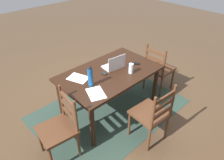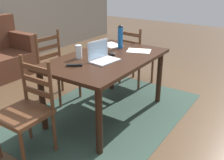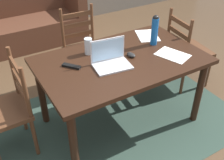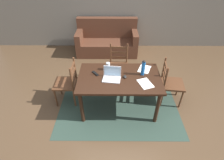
{
  "view_description": "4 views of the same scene",
  "coord_description": "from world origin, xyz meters",
  "px_view_note": "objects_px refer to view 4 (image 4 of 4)",
  "views": [
    {
      "loc": [
        1.87,
        2.01,
        2.46
      ],
      "look_at": [
        -0.08,
        -0.04,
        0.56
      ],
      "focal_mm": 33.78,
      "sensor_mm": 36.0,
      "label": 1
    },
    {
      "loc": [
        -2.38,
        -1.69,
        1.67
      ],
      "look_at": [
        -0.06,
        -0.12,
        0.51
      ],
      "focal_mm": 41.27,
      "sensor_mm": 36.0,
      "label": 2
    },
    {
      "loc": [
        -1.18,
        -1.82,
        2.02
      ],
      "look_at": [
        -0.06,
        0.06,
        0.51
      ],
      "focal_mm": 43.52,
      "sensor_mm": 36.0,
      "label": 3
    },
    {
      "loc": [
        -0.12,
        -2.64,
        2.72
      ],
      "look_at": [
        -0.14,
        0.1,
        0.62
      ],
      "focal_mm": 28.43,
      "sensor_mm": 36.0,
      "label": 4
    }
  ],
  "objects_px": {
    "couch": "(107,41)",
    "drinking_glass": "(108,66)",
    "dining_table": "(119,81)",
    "computer_mouse": "(125,77)",
    "chair_right_far": "(171,83)",
    "water_bottle": "(143,67)",
    "tv_remote": "(95,73)",
    "chair_far_head": "(118,66)",
    "laptop": "(112,76)",
    "chair_left_far": "(67,83)"
  },
  "relations": [
    {
      "from": "drinking_glass",
      "to": "water_bottle",
      "type": "bearing_deg",
      "value": -13.57
    },
    {
      "from": "chair_far_head",
      "to": "laptop",
      "type": "xyz_separation_m",
      "value": [
        -0.14,
        -0.88,
        0.36
      ]
    },
    {
      "from": "chair_far_head",
      "to": "computer_mouse",
      "type": "xyz_separation_m",
      "value": [
        0.1,
        -0.85,
        0.32
      ]
    },
    {
      "from": "couch",
      "to": "drinking_glass",
      "type": "distance_m",
      "value": 2.21
    },
    {
      "from": "water_bottle",
      "to": "laptop",
      "type": "bearing_deg",
      "value": -168.43
    },
    {
      "from": "laptop",
      "to": "chair_far_head",
      "type": "bearing_deg",
      "value": 80.82
    },
    {
      "from": "dining_table",
      "to": "couch",
      "type": "height_order",
      "value": "couch"
    },
    {
      "from": "dining_table",
      "to": "couch",
      "type": "relative_size",
      "value": 0.85
    },
    {
      "from": "chair_right_far",
      "to": "dining_table",
      "type": "bearing_deg",
      "value": -169.57
    },
    {
      "from": "chair_right_far",
      "to": "tv_remote",
      "type": "bearing_deg",
      "value": -176.37
    },
    {
      "from": "dining_table",
      "to": "tv_remote",
      "type": "xyz_separation_m",
      "value": [
        -0.46,
        0.1,
        0.1
      ]
    },
    {
      "from": "chair_left_far",
      "to": "laptop",
      "type": "relative_size",
      "value": 2.75
    },
    {
      "from": "chair_left_far",
      "to": "couch",
      "type": "height_order",
      "value": "couch"
    },
    {
      "from": "chair_far_head",
      "to": "water_bottle",
      "type": "relative_size",
      "value": 3.1
    },
    {
      "from": "water_bottle",
      "to": "drinking_glass",
      "type": "relative_size",
      "value": 1.96
    },
    {
      "from": "chair_far_head",
      "to": "tv_remote",
      "type": "distance_m",
      "value": 0.93
    },
    {
      "from": "chair_right_far",
      "to": "water_bottle",
      "type": "distance_m",
      "value": 0.78
    },
    {
      "from": "chair_far_head",
      "to": "couch",
      "type": "height_order",
      "value": "couch"
    },
    {
      "from": "dining_table",
      "to": "laptop",
      "type": "relative_size",
      "value": 4.45
    },
    {
      "from": "computer_mouse",
      "to": "tv_remote",
      "type": "distance_m",
      "value": 0.57
    },
    {
      "from": "computer_mouse",
      "to": "tv_remote",
      "type": "height_order",
      "value": "computer_mouse"
    },
    {
      "from": "chair_right_far",
      "to": "chair_far_head",
      "type": "bearing_deg",
      "value": 148.32
    },
    {
      "from": "chair_far_head",
      "to": "laptop",
      "type": "height_order",
      "value": "laptop"
    },
    {
      "from": "dining_table",
      "to": "chair_right_far",
      "type": "height_order",
      "value": "chair_right_far"
    },
    {
      "from": "drinking_glass",
      "to": "chair_far_head",
      "type": "bearing_deg",
      "value": 70.19
    },
    {
      "from": "couch",
      "to": "drinking_glass",
      "type": "bearing_deg",
      "value": -87.61
    },
    {
      "from": "chair_far_head",
      "to": "dining_table",
      "type": "bearing_deg",
      "value": -90.19
    },
    {
      "from": "couch",
      "to": "tv_remote",
      "type": "relative_size",
      "value": 10.59
    },
    {
      "from": "chair_left_far",
      "to": "laptop",
      "type": "bearing_deg",
      "value": -13.74
    },
    {
      "from": "laptop",
      "to": "tv_remote",
      "type": "distance_m",
      "value": 0.35
    },
    {
      "from": "chair_left_far",
      "to": "water_bottle",
      "type": "bearing_deg",
      "value": -4.09
    },
    {
      "from": "drinking_glass",
      "to": "computer_mouse",
      "type": "distance_m",
      "value": 0.41
    },
    {
      "from": "computer_mouse",
      "to": "dining_table",
      "type": "bearing_deg",
      "value": 169.25
    },
    {
      "from": "dining_table",
      "to": "computer_mouse",
      "type": "height_order",
      "value": "computer_mouse"
    },
    {
      "from": "chair_far_head",
      "to": "computer_mouse",
      "type": "relative_size",
      "value": 9.5
    },
    {
      "from": "computer_mouse",
      "to": "tv_remote",
      "type": "xyz_separation_m",
      "value": [
        -0.56,
        0.11,
        -0.01
      ]
    },
    {
      "from": "water_bottle",
      "to": "chair_far_head",
      "type": "bearing_deg",
      "value": 119.58
    },
    {
      "from": "tv_remote",
      "to": "chair_far_head",
      "type": "bearing_deg",
      "value": 20.13
    },
    {
      "from": "dining_table",
      "to": "drinking_glass",
      "type": "bearing_deg",
      "value": 131.82
    },
    {
      "from": "chair_left_far",
      "to": "drinking_glass",
      "type": "height_order",
      "value": "chair_left_far"
    },
    {
      "from": "computer_mouse",
      "to": "tv_remote",
      "type": "bearing_deg",
      "value": 163.22
    },
    {
      "from": "couch",
      "to": "chair_left_far",
      "type": "bearing_deg",
      "value": -108.89
    },
    {
      "from": "dining_table",
      "to": "water_bottle",
      "type": "xyz_separation_m",
      "value": [
        0.44,
        0.08,
        0.25
      ]
    },
    {
      "from": "tv_remote",
      "to": "couch",
      "type": "bearing_deg",
      "value": 47.89
    },
    {
      "from": "chair_far_head",
      "to": "chair_right_far",
      "type": "distance_m",
      "value": 1.24
    },
    {
      "from": "chair_right_far",
      "to": "couch",
      "type": "relative_size",
      "value": 0.53
    },
    {
      "from": "dining_table",
      "to": "computer_mouse",
      "type": "distance_m",
      "value": 0.15
    },
    {
      "from": "chair_right_far",
      "to": "couch",
      "type": "xyz_separation_m",
      "value": [
        -1.36,
        2.2,
        -0.11
      ]
    },
    {
      "from": "chair_far_head",
      "to": "chair_left_far",
      "type": "distance_m",
      "value": 1.25
    },
    {
      "from": "laptop",
      "to": "computer_mouse",
      "type": "distance_m",
      "value": 0.25
    }
  ]
}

